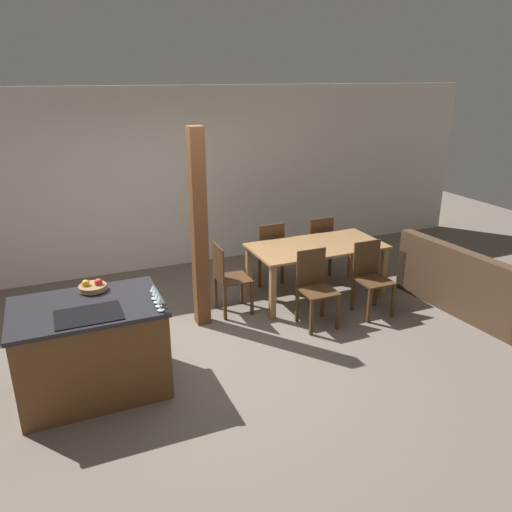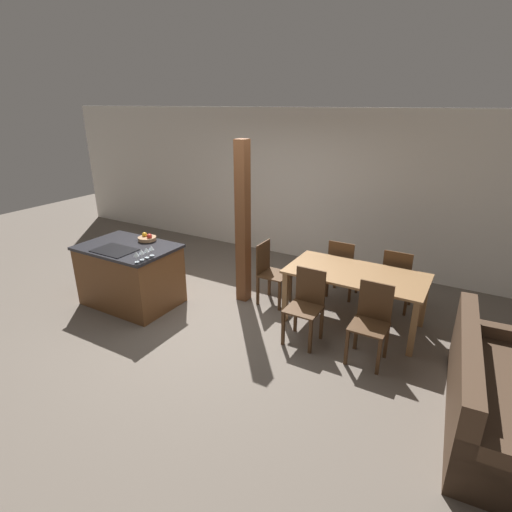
# 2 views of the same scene
# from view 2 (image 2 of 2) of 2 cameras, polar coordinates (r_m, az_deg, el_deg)

# --- Properties ---
(ground_plane) EXTENTS (16.00, 16.00, 0.00)m
(ground_plane) POSITION_cam_2_polar(r_m,az_deg,el_deg) (5.63, -6.39, -8.59)
(ground_plane) COLOR #665B51
(wall_back) EXTENTS (11.20, 0.08, 2.70)m
(wall_back) POSITION_cam_2_polar(r_m,az_deg,el_deg) (7.42, 6.01, 9.93)
(wall_back) COLOR silver
(wall_back) RESTS_ON ground_plane
(kitchen_island) EXTENTS (1.34, 0.93, 0.90)m
(kitchen_island) POSITION_cam_2_polar(r_m,az_deg,el_deg) (6.05, -17.48, -2.55)
(kitchen_island) COLOR brown
(kitchen_island) RESTS_ON ground_plane
(fruit_bowl) EXTENTS (0.26, 0.26, 0.11)m
(fruit_bowl) POSITION_cam_2_polar(r_m,az_deg,el_deg) (6.01, -15.29, 2.49)
(fruit_bowl) COLOR #99704C
(fruit_bowl) RESTS_ON kitchen_island
(wine_glass_near) EXTENTS (0.07, 0.07, 0.14)m
(wine_glass_near) POSITION_cam_2_polar(r_m,az_deg,el_deg) (5.20, -16.74, 0.24)
(wine_glass_near) COLOR silver
(wine_glass_near) RESTS_ON kitchen_island
(wine_glass_middle) EXTENTS (0.07, 0.07, 0.14)m
(wine_glass_middle) POSITION_cam_2_polar(r_m,az_deg,el_deg) (5.25, -16.06, 0.53)
(wine_glass_middle) COLOR silver
(wine_glass_middle) RESTS_ON kitchen_island
(wine_glass_far) EXTENTS (0.07, 0.07, 0.14)m
(wine_glass_far) POSITION_cam_2_polar(r_m,az_deg,el_deg) (5.31, -15.39, 0.82)
(wine_glass_far) COLOR silver
(wine_glass_far) RESTS_ON kitchen_island
(wine_glass_end) EXTENTS (0.07, 0.07, 0.14)m
(wine_glass_end) POSITION_cam_2_polar(r_m,az_deg,el_deg) (5.37, -14.74, 1.10)
(wine_glass_end) COLOR silver
(wine_glass_end) RESTS_ON kitchen_island
(dining_table) EXTENTS (1.76, 0.89, 0.74)m
(dining_table) POSITION_cam_2_polar(r_m,az_deg,el_deg) (5.31, 14.04, -3.29)
(dining_table) COLOR olive
(dining_table) RESTS_ON ground_plane
(dining_chair_near_left) EXTENTS (0.40, 0.40, 0.91)m
(dining_chair_near_left) POSITION_cam_2_polar(r_m,az_deg,el_deg) (4.92, 7.15, -6.88)
(dining_chair_near_left) COLOR #472D19
(dining_chair_near_left) RESTS_ON ground_plane
(dining_chair_near_right) EXTENTS (0.40, 0.40, 0.91)m
(dining_chair_near_right) POSITION_cam_2_polar(r_m,az_deg,el_deg) (4.71, 16.10, -8.93)
(dining_chair_near_right) COLOR #472D19
(dining_chair_near_right) RESTS_ON ground_plane
(dining_chair_far_left) EXTENTS (0.40, 0.40, 0.91)m
(dining_chair_far_left) POSITION_cam_2_polar(r_m,az_deg,el_deg) (6.07, 12.21, -1.60)
(dining_chair_far_left) COLOR #472D19
(dining_chair_far_left) RESTS_ON ground_plane
(dining_chair_far_right) EXTENTS (0.40, 0.40, 0.91)m
(dining_chair_far_right) POSITION_cam_2_polar(r_m,az_deg,el_deg) (5.91, 19.48, -3.03)
(dining_chair_far_right) COLOR #472D19
(dining_chair_far_right) RESTS_ON ground_plane
(dining_chair_head_end) EXTENTS (0.40, 0.40, 0.91)m
(dining_chair_head_end) POSITION_cam_2_polar(r_m,az_deg,el_deg) (5.80, 2.03, -2.22)
(dining_chair_head_end) COLOR #472D19
(dining_chair_head_end) RESTS_ON ground_plane
(couch) EXTENTS (1.00, 2.01, 0.84)m
(couch) POSITION_cam_2_polar(r_m,az_deg,el_deg) (4.39, 31.08, -17.13)
(couch) COLOR #473323
(couch) RESTS_ON ground_plane
(timber_post) EXTENTS (0.17, 0.17, 2.33)m
(timber_post) POSITION_cam_2_polar(r_m,az_deg,el_deg) (5.64, -1.89, 4.51)
(timber_post) COLOR brown
(timber_post) RESTS_ON ground_plane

